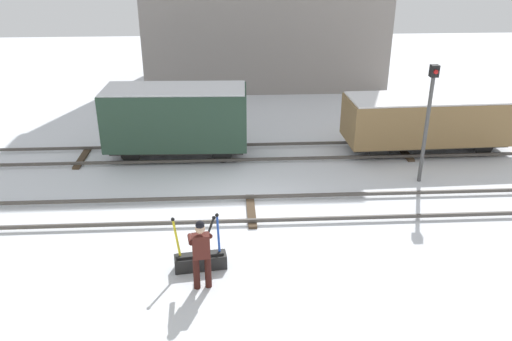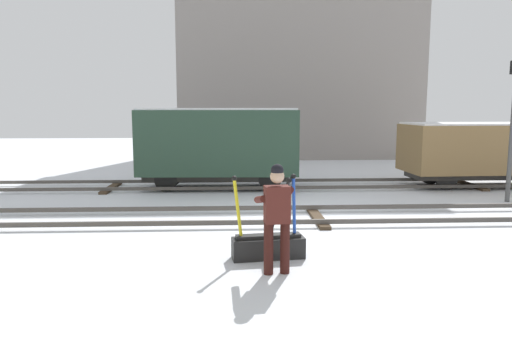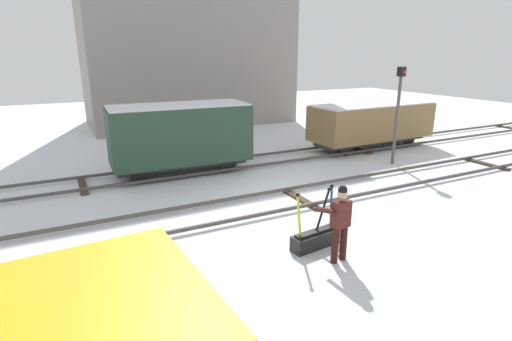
{
  "view_description": "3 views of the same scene",
  "coord_description": "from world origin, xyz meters",
  "px_view_note": "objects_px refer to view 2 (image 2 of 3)",
  "views": [
    {
      "loc": [
        -0.62,
        -13.24,
        7.27
      ],
      "look_at": [
        0.19,
        0.82,
        0.95
      ],
      "focal_mm": 36.49,
      "sensor_mm": 36.0,
      "label": 1
    },
    {
      "loc": [
        -1.9,
        -10.39,
        2.56
      ],
      "look_at": [
        -1.38,
        1.13,
        1.0
      ],
      "focal_mm": 32.48,
      "sensor_mm": 36.0,
      "label": 2
    },
    {
      "loc": [
        -6.28,
        -9.5,
        4.33
      ],
      "look_at": [
        -1.32,
        0.38,
        1.02
      ],
      "focal_mm": 27.68,
      "sensor_mm": 36.0,
      "label": 3
    }
  ],
  "objects_px": {
    "rail_worker": "(277,212)",
    "switch_lever_frame": "(268,244)",
    "freight_car_far_end": "(219,143)",
    "freight_car_near_switch": "(497,149)"
  },
  "relations": [
    {
      "from": "switch_lever_frame",
      "to": "freight_car_near_switch",
      "type": "bearing_deg",
      "value": 33.83
    },
    {
      "from": "rail_worker",
      "to": "switch_lever_frame",
      "type": "bearing_deg",
      "value": 88.18
    },
    {
      "from": "switch_lever_frame",
      "to": "freight_car_far_end",
      "type": "relative_size",
      "value": 0.29
    },
    {
      "from": "freight_car_near_switch",
      "to": "freight_car_far_end",
      "type": "bearing_deg",
      "value": 178.14
    },
    {
      "from": "switch_lever_frame",
      "to": "rail_worker",
      "type": "distance_m",
      "value": 1.02
    },
    {
      "from": "rail_worker",
      "to": "freight_car_near_switch",
      "type": "relative_size",
      "value": 0.28
    },
    {
      "from": "freight_car_near_switch",
      "to": "freight_car_far_end",
      "type": "height_order",
      "value": "freight_car_far_end"
    },
    {
      "from": "freight_car_far_end",
      "to": "freight_car_near_switch",
      "type": "bearing_deg",
      "value": 1.97
    },
    {
      "from": "rail_worker",
      "to": "freight_car_far_end",
      "type": "height_order",
      "value": "freight_car_far_end"
    },
    {
      "from": "switch_lever_frame",
      "to": "freight_car_far_end",
      "type": "xyz_separation_m",
      "value": [
        -1.08,
        7.05,
        1.21
      ]
    }
  ]
}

